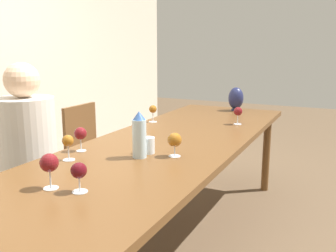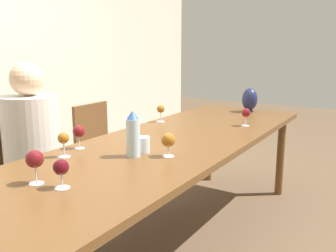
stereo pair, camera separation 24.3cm
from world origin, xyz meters
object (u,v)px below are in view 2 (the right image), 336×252
at_px(wine_glass_3, 168,140).
at_px(vase, 250,100).
at_px(water_bottle, 133,134).
at_px(wine_glass_4, 246,113).
at_px(chair_near, 28,179).
at_px(person_near, 34,153).
at_px(water_tumbler, 143,145).
at_px(wine_glass_1, 35,160).
at_px(wine_glass_6, 161,110).
at_px(wine_glass_2, 63,139).
at_px(wine_glass_5, 61,168).
at_px(chair_far, 103,153).
at_px(wine_glass_0, 79,132).

bearing_deg(wine_glass_3, vase, 4.19).
bearing_deg(water_bottle, wine_glass_4, -12.32).
relative_size(wine_glass_4, chair_near, 0.15).
bearing_deg(person_near, wine_glass_4, -41.45).
bearing_deg(water_tumbler, wine_glass_1, 170.18).
bearing_deg(chair_near, water_tumbler, -80.53).
bearing_deg(water_tumbler, wine_glass_6, 26.58).
xyz_separation_m(water_tumbler, wine_glass_3, (0.01, -0.17, 0.05)).
xyz_separation_m(water_tumbler, wine_glass_2, (-0.31, 0.32, 0.06)).
height_order(vase, wine_glass_5, vase).
bearing_deg(wine_glass_2, wine_glass_6, 4.16).
distance_m(water_bottle, wine_glass_1, 0.59).
xyz_separation_m(wine_glass_6, chair_near, (-0.95, 0.47, -0.39)).
xyz_separation_m(wine_glass_3, chair_far, (0.62, 1.04, -0.38)).
relative_size(vase, wine_glass_1, 1.41).
bearing_deg(wine_glass_3, wine_glass_4, -4.29).
relative_size(wine_glass_6, chair_near, 0.15).
height_order(vase, wine_glass_3, vase).
xyz_separation_m(vase, wine_glass_2, (-1.96, 0.37, -0.01)).
height_order(wine_glass_4, person_near, person_near).
height_order(water_tumbler, wine_glass_0, wine_glass_0).
relative_size(wine_glass_5, person_near, 0.10).
distance_m(water_bottle, wine_glass_6, 0.99).
bearing_deg(wine_glass_3, water_bottle, 121.12).
xyz_separation_m(water_bottle, chair_far, (0.72, 0.87, -0.42)).
distance_m(wine_glass_4, chair_near, 1.66).
bearing_deg(wine_glass_4, chair_far, 109.73).
bearing_deg(wine_glass_6, wine_glass_1, -168.94).
relative_size(water_bottle, wine_glass_4, 1.89).
height_order(water_tumbler, wine_glass_5, wine_glass_5).
bearing_deg(wine_glass_6, person_near, 157.88).
bearing_deg(vase, wine_glass_3, -175.81).
xyz_separation_m(wine_glass_5, wine_glass_6, (1.45, 0.43, 0.01)).
bearing_deg(vase, water_tumbler, 178.42).
bearing_deg(wine_glass_4, chair_near, 136.33).
bearing_deg(wine_glass_3, person_near, 99.10).
xyz_separation_m(wine_glass_5, chair_far, (1.27, 0.90, -0.38)).
relative_size(wine_glass_3, wine_glass_5, 1.04).
bearing_deg(chair_near, wine_glass_1, -124.52).
xyz_separation_m(wine_glass_1, person_near, (0.52, 0.68, -0.21)).
xyz_separation_m(wine_glass_0, wine_glass_6, (0.94, 0.03, -0.00)).
distance_m(water_bottle, chair_near, 0.97).
relative_size(water_bottle, chair_near, 0.29).
bearing_deg(wine_glass_2, water_bottle, -56.12).
height_order(wine_glass_5, wine_glass_6, wine_glass_6).
relative_size(wine_glass_1, wine_glass_6, 1.14).
height_order(wine_glass_0, chair_near, wine_glass_0).
bearing_deg(chair_near, chair_far, 0.00).
bearing_deg(water_bottle, chair_far, 50.57).
xyz_separation_m(water_bottle, wine_glass_0, (-0.04, 0.38, -0.02)).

